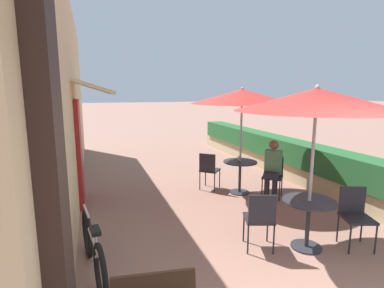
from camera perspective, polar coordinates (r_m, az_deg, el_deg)
cafe_facade_wall at (r=6.70m, az=-22.39°, el=7.81°), size 0.98×11.09×4.20m
planter_hedge at (r=8.49m, az=16.94°, el=-2.12°), size 0.60×10.09×1.01m
patio_table_near at (r=4.73m, az=21.29°, el=-12.36°), size 0.74×0.74×0.73m
patio_umbrella_near at (r=4.39m, az=22.66°, el=7.77°), size 2.22×2.22×2.35m
cafe_chair_near_left at (r=5.08m, az=28.64°, el=-11.32°), size 0.51×0.51×0.87m
cafe_chair_near_right at (r=4.46m, az=12.84°, el=-13.29°), size 0.51×0.51×0.87m
patio_table_mid at (r=6.78m, az=9.13°, el=-5.00°), size 0.74×0.74×0.73m
patio_umbrella_mid at (r=6.55m, az=9.53°, el=8.91°), size 2.22×2.22×2.35m
cafe_chair_mid_left at (r=6.72m, az=15.20°, el=-5.37°), size 0.57×0.57×0.87m
seated_patron_mid_left at (r=6.57m, az=15.12°, el=-4.18°), size 0.51×0.51×1.25m
cafe_chair_mid_right at (r=6.91m, az=3.23°, el=-4.59°), size 0.57×0.57×0.87m
coffee_cup_mid at (r=6.82m, az=9.01°, el=-2.71°), size 0.07×0.07×0.09m
bicycle_leaning at (r=4.06m, az=-18.30°, el=-18.65°), size 0.29×1.69×0.75m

